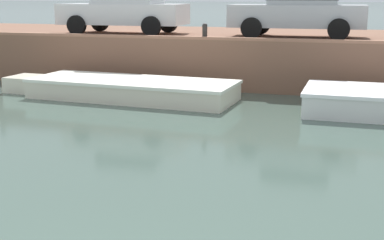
# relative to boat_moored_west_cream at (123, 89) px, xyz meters

# --- Properties ---
(ground_plane) EXTENTS (400.00, 400.00, 0.00)m
(ground_plane) POSITION_rel_boat_moored_west_cream_xyz_m (3.96, -4.46, -0.25)
(ground_plane) COLOR #42564C
(far_quay_wall) EXTENTS (60.00, 6.00, 1.43)m
(far_quay_wall) POSITION_rel_boat_moored_west_cream_xyz_m (3.96, 4.70, 0.46)
(far_quay_wall) COLOR brown
(far_quay_wall) RESTS_ON ground
(far_wall_coping) EXTENTS (60.00, 0.24, 0.08)m
(far_wall_coping) POSITION_rel_boat_moored_west_cream_xyz_m (3.96, 1.82, 1.22)
(far_wall_coping) COLOR #9F6C52
(far_wall_coping) RESTS_ON far_quay_wall
(boat_moored_west_cream) EXTENTS (6.54, 2.24, 0.51)m
(boat_moored_west_cream) POSITION_rel_boat_moored_west_cream_xyz_m (0.00, 0.00, 0.00)
(boat_moored_west_cream) COLOR silver
(boat_moored_west_cream) RESTS_ON ground
(car_leftmost_white) EXTENTS (4.02, 1.99, 1.54)m
(car_leftmost_white) POSITION_rel_boat_moored_west_cream_xyz_m (-1.34, 3.35, 2.02)
(car_leftmost_white) COLOR white
(car_leftmost_white) RESTS_ON far_quay_wall
(car_left_inner_silver) EXTENTS (3.89, 1.93, 1.54)m
(car_left_inner_silver) POSITION_rel_boat_moored_west_cream_xyz_m (4.16, 3.35, 2.02)
(car_left_inner_silver) COLOR #B7BABC
(car_left_inner_silver) RESTS_ON far_quay_wall
(mooring_bollard_mid) EXTENTS (0.15, 0.15, 0.44)m
(mooring_bollard_mid) POSITION_rel_boat_moored_west_cream_xyz_m (1.68, 1.95, 1.42)
(mooring_bollard_mid) COLOR #2D2B28
(mooring_bollard_mid) RESTS_ON far_quay_wall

